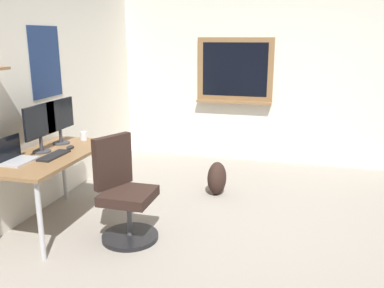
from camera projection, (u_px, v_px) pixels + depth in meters
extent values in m
plane|color=gray|center=(266.00, 236.00, 3.82)|extent=(5.20, 5.20, 0.00)
cube|color=silver|center=(26.00, 89.00, 4.11)|extent=(5.00, 0.10, 2.60)
cube|color=navy|center=(46.00, 62.00, 4.30)|extent=(0.52, 0.01, 0.74)
cube|color=silver|center=(286.00, 74.00, 5.78)|extent=(0.10, 5.00, 2.60)
cube|color=olive|center=(235.00, 69.00, 5.88)|extent=(0.04, 1.10, 0.90)
cube|color=black|center=(235.00, 70.00, 5.87)|extent=(0.01, 0.94, 0.76)
cube|color=olive|center=(234.00, 102.00, 5.96)|extent=(0.12, 1.10, 0.03)
cube|color=olive|center=(51.00, 156.00, 3.89)|extent=(1.34, 0.66, 0.03)
cylinder|color=#B7B7BC|center=(40.00, 221.00, 3.34)|extent=(0.04, 0.04, 0.70)
cylinder|color=#B7B7BC|center=(108.00, 174.00, 4.48)|extent=(0.04, 0.04, 0.70)
cylinder|color=#B7B7BC|center=(64.00, 170.00, 4.62)|extent=(0.04, 0.04, 0.70)
cylinder|color=black|center=(130.00, 237.00, 3.78)|extent=(0.52, 0.52, 0.04)
cylinder|color=#4C4C51|center=(129.00, 218.00, 3.73)|extent=(0.05, 0.05, 0.34)
cube|color=black|center=(128.00, 196.00, 3.67)|extent=(0.44, 0.44, 0.09)
cube|color=black|center=(113.00, 161.00, 3.72)|extent=(0.39, 0.23, 0.48)
cube|color=#ADAFB5|center=(19.00, 161.00, 3.63)|extent=(0.31, 0.21, 0.02)
cube|color=black|center=(8.00, 148.00, 3.63)|extent=(0.31, 0.01, 0.21)
cylinder|color=#38383D|center=(42.00, 151.00, 3.94)|extent=(0.17, 0.17, 0.01)
cylinder|color=#38383D|center=(41.00, 144.00, 3.92)|extent=(0.03, 0.03, 0.14)
cube|color=black|center=(40.00, 121.00, 3.86)|extent=(0.46, 0.02, 0.31)
cylinder|color=#38383D|center=(61.00, 143.00, 4.26)|extent=(0.17, 0.17, 0.01)
cylinder|color=#38383D|center=(61.00, 136.00, 4.24)|extent=(0.03, 0.03, 0.14)
cube|color=black|center=(60.00, 115.00, 4.18)|extent=(0.46, 0.02, 0.31)
cube|color=black|center=(54.00, 156.00, 3.80)|extent=(0.37, 0.13, 0.02)
ellipsoid|color=#262628|center=(70.00, 147.00, 4.06)|extent=(0.10, 0.06, 0.03)
cylinder|color=silver|center=(84.00, 136.00, 4.40)|extent=(0.08, 0.08, 0.09)
ellipsoid|color=black|center=(217.00, 178.00, 4.81)|extent=(0.32, 0.22, 0.39)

